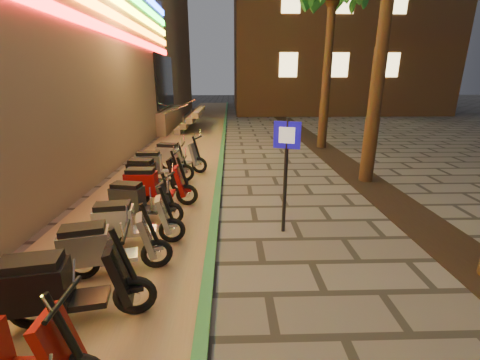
{
  "coord_description": "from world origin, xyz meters",
  "views": [
    {
      "loc": [
        -0.53,
        -2.27,
        3.01
      ],
      "look_at": [
        -0.36,
        3.42,
        1.2
      ],
      "focal_mm": 24.0,
      "sensor_mm": 36.0,
      "label": 1
    }
  ],
  "objects_px": {
    "pedestrian_sign": "(286,160)",
    "scooter_12": "(176,156)",
    "scooter_6": "(103,247)",
    "scooter_7": "(129,222)",
    "scooter_11": "(158,165)",
    "scooter_8": "(138,200)",
    "scooter_10": "(151,174)",
    "scooter_9": "(152,185)",
    "scooter_5": "(60,287)"
  },
  "relations": [
    {
      "from": "scooter_9",
      "to": "scooter_11",
      "type": "xyz_separation_m",
      "value": [
        -0.29,
        1.93,
        -0.01
      ]
    },
    {
      "from": "scooter_9",
      "to": "scooter_10",
      "type": "relative_size",
      "value": 1.04
    },
    {
      "from": "pedestrian_sign",
      "to": "scooter_12",
      "type": "bearing_deg",
      "value": 142.57
    },
    {
      "from": "scooter_5",
      "to": "scooter_11",
      "type": "bearing_deg",
      "value": 80.13
    },
    {
      "from": "scooter_7",
      "to": "scooter_10",
      "type": "height_order",
      "value": "scooter_10"
    },
    {
      "from": "pedestrian_sign",
      "to": "scooter_7",
      "type": "bearing_deg",
      "value": -149.91
    },
    {
      "from": "pedestrian_sign",
      "to": "scooter_5",
      "type": "distance_m",
      "value": 4.16
    },
    {
      "from": "scooter_9",
      "to": "scooter_7",
      "type": "bearing_deg",
      "value": -88.44
    },
    {
      "from": "scooter_8",
      "to": "scooter_6",
      "type": "bearing_deg",
      "value": -78.16
    },
    {
      "from": "scooter_7",
      "to": "pedestrian_sign",
      "type": "bearing_deg",
      "value": 1.25
    },
    {
      "from": "scooter_11",
      "to": "scooter_12",
      "type": "bearing_deg",
      "value": 71.63
    },
    {
      "from": "scooter_8",
      "to": "scooter_11",
      "type": "bearing_deg",
      "value": 105.07
    },
    {
      "from": "pedestrian_sign",
      "to": "scooter_9",
      "type": "xyz_separation_m",
      "value": [
        -2.98,
        1.51,
        -0.97
      ]
    },
    {
      "from": "pedestrian_sign",
      "to": "scooter_5",
      "type": "relative_size",
      "value": 1.27
    },
    {
      "from": "scooter_6",
      "to": "scooter_11",
      "type": "xyz_separation_m",
      "value": [
        -0.21,
        4.9,
        0.02
      ]
    },
    {
      "from": "pedestrian_sign",
      "to": "scooter_10",
      "type": "relative_size",
      "value": 1.38
    },
    {
      "from": "scooter_5",
      "to": "scooter_7",
      "type": "relative_size",
      "value": 1.12
    },
    {
      "from": "scooter_5",
      "to": "scooter_12",
      "type": "distance_m",
      "value": 7.07
    },
    {
      "from": "scooter_6",
      "to": "scooter_7",
      "type": "distance_m",
      "value": 0.95
    },
    {
      "from": "scooter_5",
      "to": "scooter_8",
      "type": "xyz_separation_m",
      "value": [
        0.11,
        3.1,
        -0.06
      ]
    },
    {
      "from": "scooter_6",
      "to": "scooter_12",
      "type": "bearing_deg",
      "value": 73.74
    },
    {
      "from": "scooter_11",
      "to": "scooter_12",
      "type": "height_order",
      "value": "scooter_12"
    },
    {
      "from": "scooter_6",
      "to": "scooter_9",
      "type": "height_order",
      "value": "scooter_9"
    },
    {
      "from": "scooter_11",
      "to": "scooter_8",
      "type": "bearing_deg",
      "value": -86.73
    },
    {
      "from": "scooter_8",
      "to": "scooter_11",
      "type": "xyz_separation_m",
      "value": [
        -0.19,
        2.85,
        0.03
      ]
    },
    {
      "from": "scooter_5",
      "to": "scooter_12",
      "type": "bearing_deg",
      "value": 77.1
    },
    {
      "from": "pedestrian_sign",
      "to": "scooter_10",
      "type": "height_order",
      "value": "pedestrian_sign"
    },
    {
      "from": "pedestrian_sign",
      "to": "scooter_12",
      "type": "xyz_separation_m",
      "value": [
        -2.9,
        4.55,
        -0.97
      ]
    },
    {
      "from": "scooter_10",
      "to": "scooter_6",
      "type": "bearing_deg",
      "value": -79.77
    },
    {
      "from": "scooter_6",
      "to": "scooter_7",
      "type": "xyz_separation_m",
      "value": [
        0.1,
        0.94,
        -0.01
      ]
    },
    {
      "from": "scooter_7",
      "to": "scooter_8",
      "type": "bearing_deg",
      "value": 87.61
    },
    {
      "from": "scooter_6",
      "to": "scooter_10",
      "type": "xyz_separation_m",
      "value": [
        -0.21,
        4.01,
        0.0
      ]
    },
    {
      "from": "scooter_7",
      "to": "scooter_5",
      "type": "bearing_deg",
      "value": -105.42
    },
    {
      "from": "scooter_10",
      "to": "pedestrian_sign",
      "type": "bearing_deg",
      "value": -30.77
    },
    {
      "from": "scooter_11",
      "to": "scooter_5",
      "type": "bearing_deg",
      "value": -89.75
    },
    {
      "from": "scooter_8",
      "to": "scooter_10",
      "type": "xyz_separation_m",
      "value": [
        -0.19,
        1.96,
        0.02
      ]
    },
    {
      "from": "scooter_6",
      "to": "scooter_9",
      "type": "distance_m",
      "value": 2.97
    },
    {
      "from": "pedestrian_sign",
      "to": "scooter_6",
      "type": "relative_size",
      "value": 1.4
    },
    {
      "from": "scooter_7",
      "to": "scooter_10",
      "type": "xyz_separation_m",
      "value": [
        -0.32,
        3.07,
        0.02
      ]
    },
    {
      "from": "scooter_6",
      "to": "scooter_10",
      "type": "relative_size",
      "value": 0.99
    },
    {
      "from": "scooter_9",
      "to": "pedestrian_sign",
      "type": "bearing_deg",
      "value": -26.09
    },
    {
      "from": "scooter_6",
      "to": "pedestrian_sign",
      "type": "bearing_deg",
      "value": 10.79
    },
    {
      "from": "scooter_11",
      "to": "scooter_12",
      "type": "relative_size",
      "value": 0.99
    },
    {
      "from": "scooter_8",
      "to": "scooter_12",
      "type": "xyz_separation_m",
      "value": [
        0.17,
        3.97,
        0.04
      ]
    },
    {
      "from": "scooter_5",
      "to": "scooter_6",
      "type": "height_order",
      "value": "scooter_5"
    },
    {
      "from": "pedestrian_sign",
      "to": "scooter_12",
      "type": "relative_size",
      "value": 1.34
    },
    {
      "from": "scooter_5",
      "to": "scooter_6",
      "type": "xyz_separation_m",
      "value": [
        0.13,
        1.05,
        -0.05
      ]
    },
    {
      "from": "scooter_6",
      "to": "scooter_10",
      "type": "bearing_deg",
      "value": 78.23
    },
    {
      "from": "scooter_5",
      "to": "scooter_11",
      "type": "height_order",
      "value": "scooter_5"
    },
    {
      "from": "pedestrian_sign",
      "to": "scooter_5",
      "type": "bearing_deg",
      "value": -121.59
    }
  ]
}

